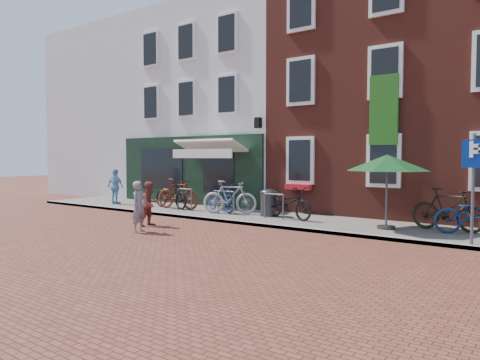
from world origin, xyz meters
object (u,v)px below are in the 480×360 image
Objects in this scene: bicycle_6 at (476,215)px; bicycle_4 at (289,203)px; woman at (139,207)px; bicycle_0 at (171,195)px; bicycle_5 at (448,209)px; parking_sign at (473,171)px; litter_bin at (268,201)px; bicycle_1 at (178,194)px; boy at (150,204)px; cafe_person at (115,186)px; bicycle_2 at (221,197)px; bicycle_3 at (230,197)px; parasol at (387,160)px.

bicycle_4 is at bearing 76.74° from bicycle_6.
bicycle_0 is at bearing 22.16° from woman.
parking_sign is at bearing -148.10° from bicycle_5.
litter_bin is 0.50× the size of bicycle_1.
parking_sign is 8.90m from boy.
bicycle_6 is at bearing -92.77° from bicycle_1.
bicycle_6 is (13.70, 0.68, -0.23)m from cafe_person.
bicycle_4 is (3.02, 3.25, -0.05)m from boy.
bicycle_4 is at bearing 167.94° from parking_sign.
bicycle_3 reaches higher than bicycle_2.
litter_bin is 0.50× the size of bicycle_3.
woman is 1.18m from boy.
parking_sign is 8.58m from woman.
bicycle_2 is (0.04, 3.44, -0.05)m from boy.
parking_sign is at bearing -86.64° from bicycle_4.
parking_sign reaches higher than bicycle_2.
parasol is 1.16× the size of bicycle_2.
litter_bin is 0.94m from bicycle_4.
cafe_person is 5.93m from bicycle_3.
boy is 9.15m from bicycle_6.
woman is at bearing -145.71° from boy.
bicycle_0 is 1.00× the size of bicycle_6.
boy reaches higher than bicycle_6.
boy is 3.59m from bicycle_1.
bicycle_5 is at bearing 23.83° from parasol.
bicycle_2 reaches higher than litter_bin.
woman reaches higher than bicycle_6.
bicycle_6 is at bearing 9.92° from parasol.
parking_sign is 1.88× the size of boy.
woman is 7.01m from cafe_person.
bicycle_5 is at bearing -179.84° from cafe_person.
bicycle_6 is (-0.13, 1.45, -1.17)m from parking_sign.
parking_sign is at bearing -100.73° from bicycle_1.
boy is at bearing -156.73° from bicycle_2.
bicycle_2 is 0.70m from bicycle_3.
parking_sign is at bearing 172.83° from cafe_person.
bicycle_1 is at bearing 107.24° from bicycle_4.
bicycle_1 is at bearing -84.66° from bicycle_0.
cafe_person is 0.75× the size of bicycle_2.
litter_bin is at bearing -179.14° from cafe_person.
bicycle_2 is at bearing -84.58° from bicycle_1.
parking_sign is at bearing -85.92° from bicycle_0.
woman reaches higher than bicycle_1.
woman is at bearing -159.01° from parking_sign.
parking_sign is 1.77× the size of woman.
boy is at bearing -121.41° from litter_bin.
litter_bin is at bearing -30.05° from boy.
parasol is 2.64m from bicycle_6.
parasol is at bearing -62.12° from boy.
parasol is 1.54× the size of cafe_person.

